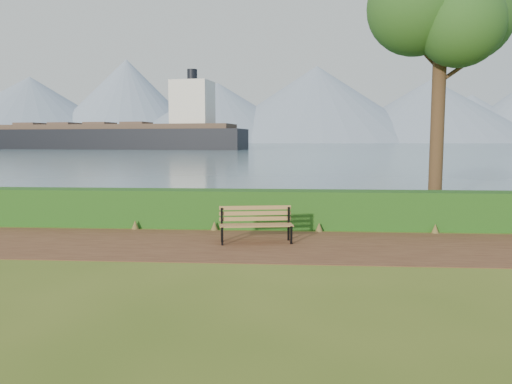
{
  "coord_description": "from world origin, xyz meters",
  "views": [
    {
      "loc": [
        0.91,
        -10.6,
        2.34
      ],
      "look_at": [
        0.05,
        1.2,
        1.1
      ],
      "focal_mm": 35.0,
      "sensor_mm": 36.0,
      "label": 1
    }
  ],
  "objects": [
    {
      "name": "water",
      "position": [
        0.0,
        260.0,
        0.01
      ],
      "size": [
        700.0,
        510.0,
        0.0
      ],
      "primitive_type": "cube",
      "color": "#3F5666",
      "rests_on": "ground"
    },
    {
      "name": "mountains",
      "position": [
        -9.17,
        406.05,
        27.7
      ],
      "size": [
        585.0,
        190.0,
        70.0
      ],
      "color": "gray",
      "rests_on": "ground"
    },
    {
      "name": "ground",
      "position": [
        0.0,
        0.0,
        0.0
      ],
      "size": [
        140.0,
        140.0,
        0.0
      ],
      "primitive_type": "plane",
      "color": "#475F1B",
      "rests_on": "ground"
    },
    {
      "name": "cargo_ship",
      "position": [
        -41.36,
        108.17,
        3.05
      ],
      "size": [
        68.13,
        20.2,
        20.43
      ],
      "rotation": [
        0.0,
        0.0,
        -0.15
      ],
      "color": "black",
      "rests_on": "ground"
    },
    {
      "name": "path",
      "position": [
        0.0,
        0.3,
        0.01
      ],
      "size": [
        40.0,
        3.4,
        0.01
      ],
      "primitive_type": "cube",
      "color": "#512C1B",
      "rests_on": "ground"
    },
    {
      "name": "hedge",
      "position": [
        0.0,
        2.6,
        0.5
      ],
      "size": [
        32.0,
        0.85,
        1.0
      ],
      "primitive_type": "cube",
      "color": "#1E4C15",
      "rests_on": "ground"
    },
    {
      "name": "bench",
      "position": [
        0.08,
        0.61,
        0.48
      ],
      "size": [
        1.71,
        0.75,
        0.83
      ],
      "rotation": [
        0.0,
        0.0,
        0.17
      ],
      "color": "black",
      "rests_on": "ground"
    },
    {
      "name": "tree",
      "position": [
        5.09,
        4.33,
        6.25
      ],
      "size": [
        4.27,
        3.5,
        8.4
      ],
      "rotation": [
        0.0,
        0.0,
        0.05
      ],
      "color": "#3D2719",
      "rests_on": "ground"
    }
  ]
}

